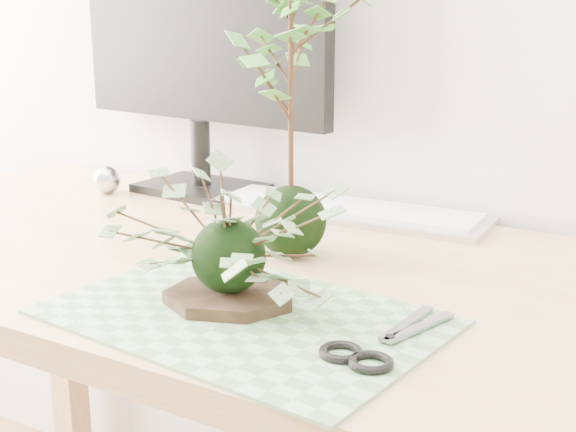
% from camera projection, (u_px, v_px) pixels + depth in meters
% --- Properties ---
extents(desk, '(1.60, 0.70, 0.74)m').
position_uv_depth(desk, '(267.00, 319.00, 1.15)').
color(desk, '#DFB97D').
rests_on(desk, ground_plane).
extents(cutting_mat, '(0.47, 0.34, 0.00)m').
position_uv_depth(cutting_mat, '(243.00, 316.00, 0.93)').
color(cutting_mat, '#578856').
rests_on(cutting_mat, desk).
extents(stone_dish, '(0.21, 0.21, 0.01)m').
position_uv_depth(stone_dish, '(229.00, 297.00, 0.96)').
color(stone_dish, black).
rests_on(stone_dish, cutting_mat).
extents(ivy_kokedama, '(0.33, 0.33, 0.18)m').
position_uv_depth(ivy_kokedama, '(228.00, 222.00, 0.94)').
color(ivy_kokedama, black).
rests_on(ivy_kokedama, stone_dish).
extents(maple_kokedama, '(0.28, 0.28, 0.43)m').
position_uv_depth(maple_kokedama, '(291.00, 43.00, 1.08)').
color(maple_kokedama, black).
rests_on(maple_kokedama, desk).
extents(keyboard, '(0.49, 0.17, 0.02)m').
position_uv_depth(keyboard, '(348.00, 210.00, 1.37)').
color(keyboard, '#B9B9B9').
rests_on(keyboard, desk).
extents(monitor, '(0.56, 0.18, 0.50)m').
position_uv_depth(monitor, '(200.00, 39.00, 1.47)').
color(monitor, black).
rests_on(monitor, desk).
extents(foil_ball, '(0.05, 0.05, 0.05)m').
position_uv_depth(foil_ball, '(107.00, 180.00, 1.52)').
color(foil_ball, silver).
rests_on(foil_ball, desk).
extents(scissors, '(0.09, 0.19, 0.01)m').
position_uv_depth(scissors, '(373.00, 351.00, 0.82)').
color(scissors, gray).
rests_on(scissors, cutting_mat).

